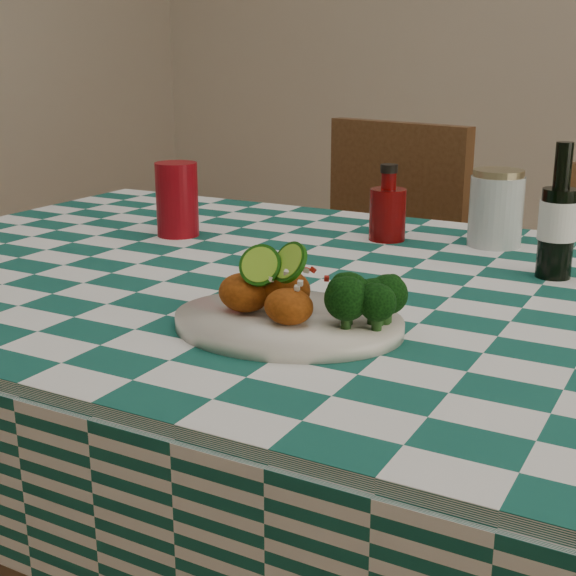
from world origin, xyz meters
The scene contains 9 objects.
dining_table centered at (0.00, 0.00, 0.39)m, with size 1.66×1.06×0.79m, color #135146, non-canonical shape.
plate centered at (0.07, -0.23, 0.80)m, with size 0.29×0.23×0.02m, color silver, non-canonical shape.
fried_chicken_pile centered at (0.06, -0.23, 0.85)m, with size 0.13×0.10×0.08m, color #A4470F, non-canonical shape.
broccoli_side centered at (0.16, -0.22, 0.83)m, with size 0.08×0.08×0.06m, color black, non-canonical shape.
red_tumbler centered at (-0.38, 0.14, 0.86)m, with size 0.08×0.08×0.14m, color maroon.
ketchup_bottle centered at (-0.01, 0.30, 0.86)m, with size 0.07×0.07×0.14m, color #600405, non-canonical shape.
mason_jar centered at (0.17, 0.35, 0.85)m, with size 0.09×0.09×0.14m, color #B2BCBA, non-canonical shape.
beer_bottle centered at (0.31, 0.18, 0.89)m, with size 0.06×0.06×0.21m, color black, non-canonical shape.
wooden_chair_left centered at (-0.29, 0.76, 0.47)m, with size 0.43×0.45×0.95m, color #472814, non-canonical shape.
Camera 1 is at (0.53, -1.07, 1.12)m, focal length 50.00 mm.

